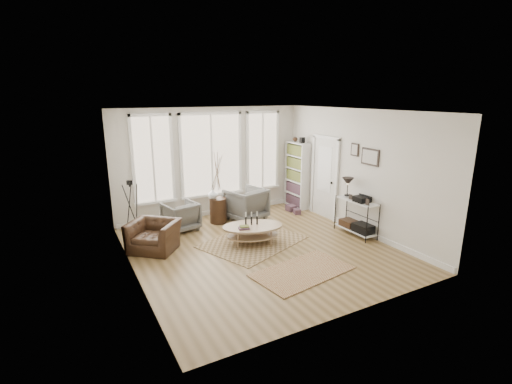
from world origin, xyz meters
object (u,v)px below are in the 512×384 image
accent_chair (154,236)px  side_table (218,190)px  armchair_left (181,216)px  bookcase (297,175)px  low_shelf (356,214)px  coffee_table (252,230)px  armchair_right (246,204)px

accent_chair → side_table: bearing=67.7°
armchair_left → bookcase: bearing=172.7°
low_shelf → coffee_table: (-2.40, 0.65, -0.18)m
armchair_right → coffee_table: bearing=51.9°
bookcase → accent_chair: 4.65m
low_shelf → armchair_left: (-3.53, 2.25, -0.17)m
low_shelf → accent_chair: size_ratio=1.35×
coffee_table → armchair_right: 1.67m
armchair_right → side_table: size_ratio=0.51×
armchair_right → accent_chair: bearing=2.0°
bookcase → coffee_table: bookcase is taller
armchair_right → accent_chair: size_ratio=0.96×
bookcase → armchair_right: (-1.83, -0.32, -0.53)m
bookcase → side_table: 2.58m
accent_chair → armchair_right: bearing=58.4°
coffee_table → armchair_left: armchair_left is taller
side_table → accent_chair: side_table is taller
bookcase → low_shelf: (-0.06, -2.52, -0.44)m
bookcase → accent_chair: bearing=-165.2°
bookcase → low_shelf: 2.56m
bookcase → armchair_right: bookcase is taller
accent_chair → armchair_left: bearing=86.5°
coffee_table → armchair_left: 1.96m
low_shelf → bookcase: bearing=88.7°
low_shelf → armchair_right: bearing=129.0°
coffee_table → side_table: size_ratio=0.83×
low_shelf → coffee_table: bearing=164.8°
bookcase → side_table: size_ratio=1.14×
coffee_table → armchair_right: armchair_right is taller
armchair_left → accent_chair: armchair_left is taller
low_shelf → coffee_table: 2.50m
bookcase → armchair_right: 1.94m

